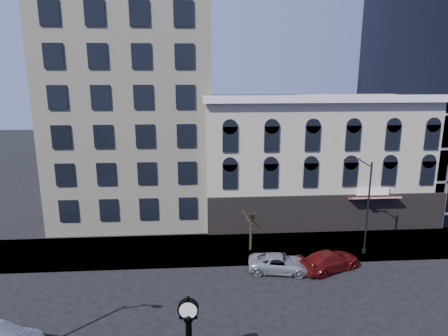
{
  "coord_description": "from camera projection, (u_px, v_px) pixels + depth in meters",
  "views": [
    {
      "loc": [
        0.14,
        -22.7,
        14.59
      ],
      "look_at": [
        2.0,
        4.0,
        8.0
      ],
      "focal_mm": 32.0,
      "sensor_mm": 36.0,
      "label": 1
    }
  ],
  "objects": [
    {
      "name": "ground",
      "position": [
        197.0,
        305.0,
        25.47
      ],
      "size": [
        160.0,
        160.0,
        0.0
      ],
      "primitive_type": "plane",
      "color": "black",
      "rests_on": "ground"
    },
    {
      "name": "sidewalk_far",
      "position": [
        197.0,
        249.0,
        33.2
      ],
      "size": [
        160.0,
        6.0,
        0.12
      ],
      "primitive_type": "cube",
      "color": "gray",
      "rests_on": "ground"
    },
    {
      "name": "cream_tower",
      "position": [
        130.0,
        20.0,
        38.72
      ],
      "size": [
        15.9,
        15.4,
        42.5
      ],
      "color": "beige",
      "rests_on": "ground"
    },
    {
      "name": "victorian_row",
      "position": [
        315.0,
        158.0,
        40.24
      ],
      "size": [
        22.6,
        11.19,
        12.5
      ],
      "color": "#B5A995",
      "rests_on": "ground"
    },
    {
      "name": "street_lamp_far",
      "position": [
        363.0,
        181.0,
        31.02
      ],
      "size": [
        2.07,
        0.54,
        8.02
      ],
      "rotation": [
        0.0,
        0.0,
        2.99
      ],
      "color": "black",
      "rests_on": "sidewalk_far"
    },
    {
      "name": "bare_tree_far",
      "position": [
        251.0,
        214.0,
        32.31
      ],
      "size": [
        2.45,
        2.45,
        4.2
      ],
      "color": "#2D2416",
      "rests_on": "sidewalk_far"
    },
    {
      "name": "car_far_a",
      "position": [
        280.0,
        263.0,
        29.57
      ],
      "size": [
        4.95,
        2.89,
        1.3
      ],
      "primitive_type": "imported",
      "rotation": [
        0.0,
        0.0,
        1.41
      ],
      "color": "#A5A8AD",
      "rests_on": "ground"
    },
    {
      "name": "car_far_b",
      "position": [
        330.0,
        261.0,
        29.85
      ],
      "size": [
        5.33,
        3.83,
        1.43
      ],
      "primitive_type": "imported",
      "rotation": [
        0.0,
        0.0,
        1.99
      ],
      "color": "maroon",
      "rests_on": "ground"
    }
  ]
}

